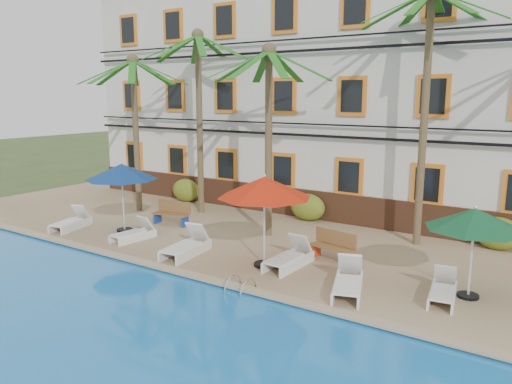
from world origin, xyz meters
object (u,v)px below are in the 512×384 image
Objects in this scene: lounger_a at (71,222)px; bench_left at (172,213)px; lounger_b at (134,233)px; palm_d at (427,82)px; umbrella_blue at (122,172)px; umbrella_green at (475,219)px; lounger_d at (289,257)px; lounger_c at (186,246)px; umbrella_red at (264,188)px; lounger_f at (443,290)px; bench_right at (334,246)px; palm_a at (135,110)px; palm_b at (199,96)px; palm_c at (269,112)px; pool_ladder at (241,290)px; lounger_e at (348,282)px.

bench_left reaches higher than lounger_a.
palm_d is at bearing 30.67° from lounger_b.
palm_d is 11.09m from umbrella_blue.
umbrella_green is 5.25m from lounger_d.
lounger_c is 1.34× the size of bench_left.
umbrella_red reaches higher than lounger_a.
umbrella_blue is 1.36× the size of lounger_d.
lounger_c is 7.78m from lounger_f.
bench_right is at bearing 160.66° from lounger_f.
palm_a reaches higher than lounger_b.
palm_b is at bearing 99.28° from bench_left.
umbrella_green is (2.44, -3.90, -3.41)m from palm_d.
palm_c is 3.92× the size of lounger_f.
palm_a is 6.23m from lounger_b.
lounger_c reaches higher than lounger_d.
lounger_b is 6.10m from pool_ladder.
palm_b is (2.51, 1.27, 0.57)m from palm_a.
umbrella_green reaches higher than lounger_e.
lounger_e is at bearing -10.61° from umbrella_red.
lounger_a is 5.81m from lounger_c.
umbrella_blue is 6.50m from umbrella_red.
palm_a is 4.04m from umbrella_blue.
palm_d is at bearing 2.83° from palm_b.
umbrella_red is 1.35× the size of lounger_c.
palm_b reaches higher than palm_a.
palm_d reaches higher than umbrella_green.
umbrella_red is at bearing -20.17° from bench_left.
pool_ladder is (6.20, -4.05, -0.47)m from bench_left.
palm_d is at bearing 87.59° from lounger_e.
lounger_c is (3.41, -4.83, -4.69)m from palm_b.
lounger_f reaches higher than lounger_b.
palm_b is 4.97× the size of bench_left.
lounger_e is 9.01m from bench_left.
lounger_b is at bearing -174.11° from umbrella_green.
lounger_a is at bearing -155.38° from palm_d.
palm_d is at bearing 121.97° from umbrella_green.
bench_right is (-3.55, 1.25, 0.21)m from lounger_f.
palm_c is 3.58× the size of lounger_a.
palm_c is at bearing -158.58° from palm_d.
lounger_c is at bearing -40.40° from bench_left.
lounger_c is (-0.95, -3.39, -4.15)m from palm_c.
palm_b is 3.70× the size of lounger_c.
umbrella_green is 8.53m from lounger_c.
lounger_f is (11.14, -3.98, -4.74)m from palm_b.
pool_ladder is at bearing -43.74° from palm_b.
palm_d is (9.21, 0.46, 0.46)m from palm_b.
palm_c is 3.26× the size of lounger_c.
umbrella_green reaches higher than lounger_d.
palm_a is 3.89× the size of lounger_f.
bench_right is (6.87, 1.85, 0.22)m from lounger_b.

